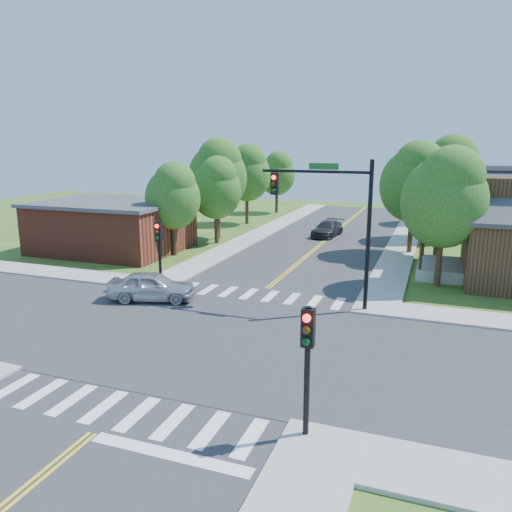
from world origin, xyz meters
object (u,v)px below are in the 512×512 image
at_px(signal_mast_ne, 333,210).
at_px(signal_pole_se, 307,348).
at_px(signal_pole_nw, 159,242).
at_px(car_silver, 152,287).
at_px(car_dgrey, 327,229).

distance_m(signal_mast_ne, signal_pole_se, 11.55).
relative_size(signal_mast_ne, signal_pole_nw, 1.89).
distance_m(signal_pole_se, signal_pole_nw, 15.84).
bearing_deg(signal_mast_ne, car_silver, -166.60).
height_order(signal_pole_se, signal_pole_nw, same).
xyz_separation_m(signal_pole_se, car_silver, (-10.45, 9.12, -1.92)).
bearing_deg(signal_mast_ne, signal_pole_nw, -179.93).
distance_m(signal_mast_ne, signal_pole_nw, 9.76).
xyz_separation_m(signal_mast_ne, signal_pole_se, (1.69, -11.21, -2.19)).
xyz_separation_m(signal_pole_se, signal_pole_nw, (-11.20, 11.20, 0.00)).
bearing_deg(car_silver, signal_mast_ne, -92.70).
bearing_deg(signal_pole_se, car_dgrey, 101.14).
distance_m(signal_mast_ne, car_silver, 9.90).
bearing_deg(signal_pole_nw, signal_mast_ne, 0.07).
bearing_deg(signal_pole_nw, car_dgrey, 74.07).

